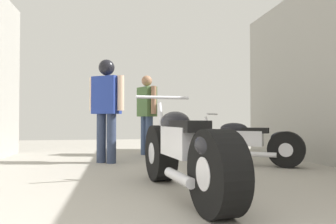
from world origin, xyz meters
TOP-DOWN VIEW (x-y plane):
  - ground_plane at (0.00, 3.21)m, footprint 15.43×15.43m
  - motorcycle_maroon_cruiser at (0.05, 2.51)m, footprint 0.66×2.10m
  - motorcycle_black_naked at (1.45, 4.28)m, footprint 1.55×1.17m
  - mechanic_in_blue at (0.03, 5.91)m, footprint 0.38×0.62m
  - mechanic_with_helmet at (-0.73, 4.89)m, footprint 0.61×0.46m

SIDE VIEW (x-z plane):
  - ground_plane at x=0.00m, z-range 0.00..0.00m
  - motorcycle_black_naked at x=1.45m, z-range -0.08..0.74m
  - motorcycle_maroon_cruiser at x=0.05m, z-range -0.08..0.90m
  - mechanic_in_blue at x=0.03m, z-range 0.10..1.69m
  - mechanic_with_helmet at x=-0.73m, z-range 0.17..1.86m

